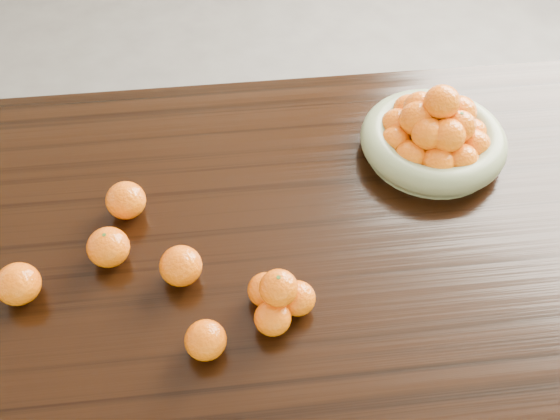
{
  "coord_description": "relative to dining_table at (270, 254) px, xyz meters",
  "views": [
    {
      "loc": [
        -0.07,
        -0.82,
        1.77
      ],
      "look_at": [
        0.02,
        -0.02,
        0.83
      ],
      "focal_mm": 40.0,
      "sensor_mm": 36.0,
      "label": 1
    }
  ],
  "objects": [
    {
      "name": "loose_orange_2",
      "position": [
        -0.18,
        -0.11,
        0.13
      ],
      "size": [
        0.08,
        0.08,
        0.08
      ],
      "primitive_type": "ellipsoid",
      "color": "orange",
      "rests_on": "dining_table"
    },
    {
      "name": "ground",
      "position": [
        0.0,
        0.0,
        -0.66
      ],
      "size": [
        5.0,
        5.0,
        0.0
      ],
      "primitive_type": "plane",
      "color": "#585553",
      "rests_on": "ground"
    },
    {
      "name": "loose_orange_1",
      "position": [
        -0.14,
        -0.27,
        0.12
      ],
      "size": [
        0.08,
        0.08,
        0.07
      ],
      "primitive_type": "ellipsoid",
      "color": "orange",
      "rests_on": "dining_table"
    },
    {
      "name": "loose_orange_4",
      "position": [
        -0.49,
        -0.11,
        0.13
      ],
      "size": [
        0.08,
        0.08,
        0.08
      ],
      "primitive_type": "ellipsoid",
      "color": "orange",
      "rests_on": "dining_table"
    },
    {
      "name": "fruit_bowl",
      "position": [
        0.4,
        0.19,
        0.14
      ],
      "size": [
        0.33,
        0.33,
        0.18
      ],
      "rotation": [
        0.0,
        0.0,
        -0.11
      ],
      "color": "gray",
      "rests_on": "dining_table"
    },
    {
      "name": "orange_pyramid",
      "position": [
        -0.0,
        -0.2,
        0.13
      ],
      "size": [
        0.13,
        0.13,
        0.11
      ],
      "rotation": [
        0.0,
        0.0,
        -0.41
      ],
      "color": "orange",
      "rests_on": "dining_table"
    },
    {
      "name": "loose_orange_0",
      "position": [
        -0.33,
        -0.04,
        0.13
      ],
      "size": [
        0.08,
        0.08,
        0.08
      ],
      "primitive_type": "ellipsoid",
      "color": "orange",
      "rests_on": "dining_table"
    },
    {
      "name": "loose_orange_3",
      "position": [
        -0.3,
        0.08,
        0.13
      ],
      "size": [
        0.08,
        0.08,
        0.08
      ],
      "primitive_type": "ellipsoid",
      "color": "orange",
      "rests_on": "dining_table"
    },
    {
      "name": "dining_table",
      "position": [
        0.0,
        0.0,
        0.0
      ],
      "size": [
        2.0,
        1.0,
        0.75
      ],
      "color": "black",
      "rests_on": "ground"
    }
  ]
}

